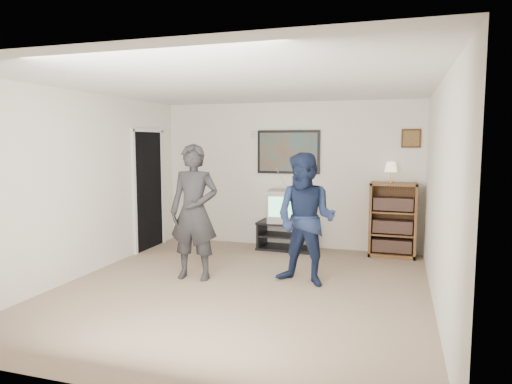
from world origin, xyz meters
The scene contains 13 objects.
room_shell centered at (0.00, 0.35, 1.25)m, with size 4.51×5.00×2.51m.
media_stand centered at (0.04, 2.23, 0.24)m, with size 0.97×0.56×0.48m.
crt_television centered at (0.05, 2.23, 0.75)m, with size 0.64×0.54×0.54m, color gray, non-canonical shape.
bookshelf centered at (1.76, 2.28, 0.59)m, with size 0.72×0.41×1.18m, color #5D2F1B, non-canonical shape.
table_lamp centered at (1.71, 2.32, 1.34)m, with size 0.20×0.20×0.32m, color #FFFAC1, non-canonical shape.
person_tall centered at (-0.74, 0.24, 0.90)m, with size 0.66×0.43×1.80m, color #252527.
person_short centered at (0.72, 0.44, 0.85)m, with size 0.82×0.64×1.69m, color #182343.
controller_left centered at (-0.75, 0.43, 1.11)m, with size 0.03×0.11×0.03m, color white.
controller_right centered at (0.77, 0.67, 1.03)m, with size 0.03×0.11×0.03m, color white.
poster centered at (0.00, 2.48, 1.65)m, with size 1.10×0.03×0.75m, color black.
air_vent centered at (-0.55, 2.48, 1.95)m, with size 0.28×0.02×0.14m, color white.
small_picture centered at (2.00, 2.48, 1.88)m, with size 0.30×0.03×0.30m, color #492A17.
doorway centered at (-2.23, 1.60, 1.00)m, with size 0.03×0.85×2.00m, color black.
Camera 1 is at (1.83, -5.21, 1.83)m, focal length 32.00 mm.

